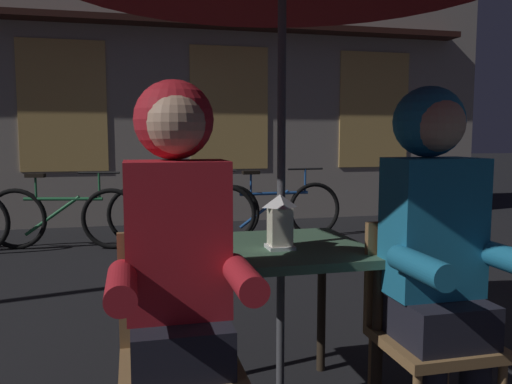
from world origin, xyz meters
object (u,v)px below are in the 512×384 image
person_left_hooded (178,247)px  bicycle_fourth (274,210)px  cafe_table (281,268)px  bicycle_third (182,213)px  bicycle_second (64,217)px  lantern (280,220)px  person_right_hooded (436,234)px  chair_left (178,344)px  chair_right (425,321)px

person_left_hooded → bicycle_fourth: 4.41m
cafe_table → bicycle_third: size_ratio=0.44×
bicycle_second → bicycle_third: same height
bicycle_second → cafe_table: bearing=-70.1°
lantern → bicycle_fourth: bearing=74.8°
lantern → person_left_hooded: bearing=-141.9°
person_left_hooded → bicycle_third: size_ratio=0.84×
cafe_table → bicycle_second: 3.95m
person_right_hooded → bicycle_fourth: 4.19m
chair_left → cafe_table: bearing=37.5°
chair_left → bicycle_second: (-0.86, 4.07, -0.14)m
person_left_hooded → person_right_hooded: same height
lantern → bicycle_fourth: (1.02, 3.77, -0.51)m
lantern → chair_left: lantern is taller
cafe_table → chair_right: bearing=-37.5°
chair_left → bicycle_third: chair_left is taller
lantern → bicycle_second: (-1.32, 3.77, -0.51)m
chair_right → bicycle_third: 4.13m
chair_right → bicycle_fourth: chair_right is taller
bicycle_third → bicycle_fourth: 1.08m
person_right_hooded → lantern: bearing=144.7°
person_left_hooded → chair_left: bearing=90.0°
bicycle_third → person_right_hooded: bearing=-82.3°
chair_right → person_right_hooded: person_right_hooded is taller
lantern → person_right_hooded: bearing=-35.3°
person_right_hooded → bicycle_third: size_ratio=0.84×
chair_right → bicycle_second: size_ratio=0.53×
bicycle_second → person_right_hooded: bearing=-66.2°
chair_left → person_right_hooded: size_ratio=0.62×
person_right_hooded → bicycle_third: (-0.56, 4.14, -0.50)m
bicycle_third → cafe_table: bearing=-88.8°
cafe_table → bicycle_fourth: (1.00, 3.70, -0.29)m
chair_right → bicycle_fourth: 4.10m
lantern → bicycle_second: bearing=109.2°
person_left_hooded → bicycle_third: bearing=84.5°
person_left_hooded → bicycle_fourth: person_left_hooded is taller
cafe_table → bicycle_fourth: size_ratio=0.44×
cafe_table → bicycle_third: 3.73m
lantern → cafe_table: bearing=70.2°
person_left_hooded → chair_right: bearing=3.4°
lantern → chair_right: lantern is taller
lantern → chair_right: (0.50, -0.30, -0.37)m
bicycle_fourth → chair_right: bearing=-97.3°
person_left_hooded → bicycle_fourth: bearing=70.3°
chair_left → bicycle_second: bearing=101.9°
cafe_table → chair_right: chair_right is taller
bicycle_second → chair_left: bearing=-78.1°
person_left_hooded → bicycle_second: bearing=101.8°
chair_right → person_right_hooded: 0.36m
person_left_hooded → bicycle_second: (-0.86, 4.13, -0.50)m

